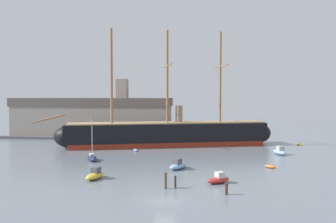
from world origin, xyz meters
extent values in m
plane|color=slate|center=(0.00, 0.00, 0.00)|extent=(400.00, 400.00, 0.00)
cube|color=maroon|center=(-5.35, 46.76, 0.63)|extent=(48.71, 20.69, 1.27)
cube|color=black|center=(-5.35, 46.76, 3.53)|extent=(50.74, 21.55, 4.52)
ellipsoid|color=black|center=(-27.71, 40.20, 2.89)|extent=(10.67, 9.13, 5.79)
ellipsoid|color=black|center=(17.01, 53.31, 2.89)|extent=(10.67, 9.13, 5.79)
cube|color=#9E7F5B|center=(-5.35, 46.76, 5.92)|extent=(49.60, 20.68, 0.27)
cylinder|color=#936642|center=(-18.71, 42.83, 17.55)|extent=(0.63, 0.63, 23.52)
cylinder|color=#936642|center=(-18.71, 42.83, 20.37)|extent=(3.67, 11.74, 0.25)
cylinder|color=#936642|center=(-5.35, 46.76, 17.55)|extent=(0.63, 0.63, 23.52)
cylinder|color=#936642|center=(-5.35, 46.76, 20.37)|extent=(3.67, 11.74, 0.25)
cylinder|color=#936642|center=(8.02, 50.68, 17.55)|extent=(0.63, 0.63, 23.52)
cylinder|color=#936642|center=(8.02, 50.68, 20.37)|extent=(3.67, 11.74, 0.25)
cylinder|color=#936642|center=(-33.16, 38.59, 7.25)|extent=(7.81, 2.69, 2.41)
cylinder|color=gray|center=(-2.43, 47.61, 8.05)|extent=(1.81, 1.81, 4.52)
ellipsoid|color=gold|center=(-12.19, 10.10, 0.50)|extent=(2.77, 4.58, 1.00)
cube|color=#4C4C51|center=(-12.12, 10.38, 1.30)|extent=(1.44, 1.55, 1.00)
ellipsoid|color=#B22D28|center=(6.77, 9.79, 0.46)|extent=(4.12, 3.65, 0.91)
cube|color=beige|center=(6.99, 9.95, 1.19)|extent=(1.59, 1.57, 0.91)
ellipsoid|color=#7FB2D6|center=(-0.03, 19.03, 0.52)|extent=(3.73, 4.84, 1.05)
cube|color=#4C4C51|center=(-0.18, 18.76, 1.36)|extent=(1.71, 1.78, 1.05)
ellipsoid|color=#1E284C|center=(-17.74, 25.02, 0.51)|extent=(3.85, 5.49, 1.02)
cube|color=beige|center=(-17.86, 25.26, 1.08)|extent=(1.39, 1.59, 0.53)
cylinder|color=silver|center=(-17.61, 24.78, 3.88)|extent=(0.13, 0.13, 6.15)
ellipsoid|color=orange|center=(16.18, 21.95, 0.26)|extent=(2.26, 2.27, 0.53)
cube|color=#B2ADA3|center=(16.18, 21.95, 0.46)|extent=(0.73, 0.73, 0.08)
ellipsoid|color=#7FB2D6|center=(-11.68, 37.74, 0.24)|extent=(1.70, 2.24, 0.49)
cube|color=#4C4C51|center=(-11.68, 37.74, 0.43)|extent=(0.77, 0.50, 0.07)
ellipsoid|color=#7FB2D6|center=(20.60, 36.74, 0.53)|extent=(3.30, 4.91, 1.06)
cube|color=#B2ADA3|center=(20.71, 36.44, 1.38)|extent=(1.62, 1.72, 1.06)
ellipsoid|color=#236670|center=(-28.29, 55.84, 0.51)|extent=(5.57, 3.04, 1.01)
cube|color=beige|center=(-28.03, 55.76, 1.08)|extent=(1.53, 1.22, 0.53)
cylinder|color=silver|center=(-28.54, 55.91, 3.88)|extent=(0.13, 0.13, 6.14)
ellipsoid|color=gold|center=(28.40, 52.15, 0.23)|extent=(2.07, 1.76, 0.45)
cube|color=#B2ADA3|center=(28.40, 52.15, 0.40)|extent=(0.54, 0.69, 0.07)
ellipsoid|color=gray|center=(2.85, 66.29, 0.43)|extent=(4.60, 3.36, 0.86)
cube|color=#B2ADA3|center=(3.04, 66.18, 0.91)|extent=(1.34, 1.19, 0.45)
cylinder|color=silver|center=(2.65, 66.40, 3.27)|extent=(0.11, 0.11, 5.18)
cylinder|color=#4C3D2D|center=(-0.57, 5.80, 1.13)|extent=(0.35, 0.35, 2.27)
cylinder|color=#423323|center=(7.70, 3.84, 0.78)|extent=(0.40, 0.40, 1.56)
cylinder|color=#423323|center=(0.71, 6.46, 0.86)|extent=(0.33, 0.33, 1.72)
cube|color=#565659|center=(-30.52, 63.70, 0.40)|extent=(51.78, 17.29, 0.80)
cube|color=gray|center=(-30.52, 63.70, 5.17)|extent=(47.07, 14.40, 8.74)
cube|color=#5B514C|center=(-30.52, 63.70, 10.79)|extent=(48.02, 14.69, 2.50)
cube|color=gray|center=(-21.31, 63.70, 14.93)|extent=(3.20, 3.20, 5.77)
camera|label=1|loc=(5.59, -42.68, 13.11)|focal=38.02mm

